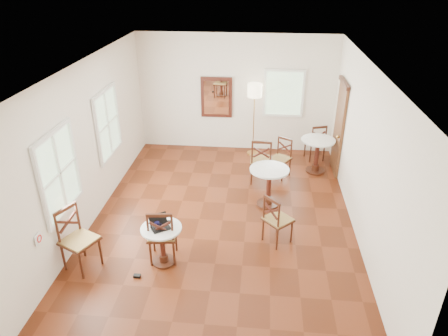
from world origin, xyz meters
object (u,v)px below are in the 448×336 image
chair_back_a (316,142)px  floor_lamp (255,95)px  cafe_table_mid (269,183)px  chair_near_b (78,239)px  chair_back_b (281,158)px  chair_mid_a (261,160)px  chair_mid_b (277,219)px  laptop (160,224)px  water_glass (152,227)px  mouse (169,221)px  cafe_table_back (317,152)px  cafe_table_near (162,241)px  power_adapter (137,276)px  chair_near_a (162,234)px  navy_mug (157,225)px

chair_back_a → floor_lamp: size_ratio=0.51×
cafe_table_mid → chair_near_b: chair_near_b is taller
chair_back_b → cafe_table_mid: bearing=-70.2°
chair_mid_a → chair_mid_b: (0.32, -2.24, -0.06)m
chair_back_b → laptop: bearing=-90.0°
chair_mid_a → water_glass: size_ratio=11.68×
chair_near_b → mouse: (1.41, 0.38, 0.18)m
cafe_table_back → chair_mid_a: (-1.31, -0.61, 0.02)m
cafe_table_near → cafe_table_back: size_ratio=0.85×
cafe_table_near → cafe_table_back: bearing=51.5°
floor_lamp → power_adapter: size_ratio=16.57×
cafe_table_back → chair_back_b: 0.90m
cafe_table_near → power_adapter: 0.67m
cafe_table_mid → chair_near_b: size_ratio=0.77×
cafe_table_back → laptop: 4.62m
cafe_table_back → laptop: size_ratio=2.21×
chair_near_a → water_glass: chair_near_a is taller
chair_back_b → mouse: (-1.92, -3.16, 0.27)m
laptop → water_glass: (-0.10, -0.08, -0.01)m
floor_lamp → mouse: 4.58m
chair_mid_b → laptop: (-1.91, -0.74, 0.28)m
chair_near_a → floor_lamp: bearing=-113.6°
navy_mug → chair_mid_b: bearing=20.9°
chair_back_a → chair_near_b: bearing=29.3°
cafe_table_near → chair_back_a: (2.91, 4.30, 0.04)m
power_adapter → chair_near_b: bearing=169.6°
water_glass → power_adapter: (-0.22, -0.33, -0.73)m
chair_mid_a → laptop: chair_mid_a is taller
cafe_table_near → chair_mid_a: size_ratio=0.66×
chair_mid_b → water_glass: size_ratio=10.40×
cafe_table_mid → cafe_table_back: bearing=55.1°
chair_back_a → power_adapter: 5.74m
chair_near_b → chair_mid_a: 4.32m
cafe_table_near → power_adapter: cafe_table_near is taller
chair_mid_b → chair_back_b: chair_mid_b is taller
cafe_table_near → chair_mid_a: 3.38m
cafe_table_back → chair_near_b: chair_near_b is taller
cafe_table_near → cafe_table_back: (2.87, 3.61, 0.08)m
cafe_table_near → power_adapter: bearing=-130.9°
chair_mid_b → navy_mug: (-1.94, -0.74, 0.28)m
chair_near_b → navy_mug: bearing=-54.3°
chair_near_a → chair_back_a: chair_near_a is taller
chair_near_b → water_glass: chair_near_b is taller
cafe_table_back → floor_lamp: (-1.53, 0.87, 1.07)m
chair_back_a → chair_mid_b: bearing=56.2°
water_glass → cafe_table_near: bearing=28.1°
chair_near_b → floor_lamp: (2.66, 4.70, 1.04)m
mouse → cafe_table_mid: bearing=54.6°
chair_back_b → floor_lamp: size_ratio=0.49×
laptop → chair_back_a: bearing=22.4°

